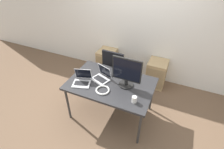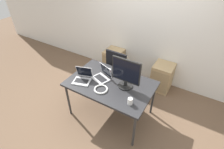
{
  "view_description": "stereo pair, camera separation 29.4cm",
  "coord_description": "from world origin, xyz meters",
  "px_view_note": "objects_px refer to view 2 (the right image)",
  "views": [
    {
      "loc": [
        0.95,
        -2.11,
        2.67
      ],
      "look_at": [
        0.0,
        0.05,
        0.91
      ],
      "focal_mm": 28.0,
      "sensor_mm": 36.0,
      "label": 1
    },
    {
      "loc": [
        1.22,
        -1.98,
        2.67
      ],
      "look_at": [
        0.0,
        0.05,
        0.91
      ],
      "focal_mm": 28.0,
      "sensor_mm": 36.0,
      "label": 2
    }
  ],
  "objects_px": {
    "cabinet_left": "(114,62)",
    "coffee_cup_white": "(130,101)",
    "laptop_right": "(102,76)",
    "cable_coil": "(101,89)",
    "monitor": "(126,74)",
    "coffee_cup_brown": "(109,71)",
    "laptop_left": "(83,78)",
    "cabinet_right": "(162,77)",
    "office_chair": "(120,75)"
  },
  "relations": [
    {
      "from": "cabinet_left",
      "to": "coffee_cup_white",
      "type": "relative_size",
      "value": 5.82
    },
    {
      "from": "coffee_cup_brown",
      "to": "monitor",
      "type": "bearing_deg",
      "value": -20.44
    },
    {
      "from": "laptop_right",
      "to": "cable_coil",
      "type": "distance_m",
      "value": 0.32
    },
    {
      "from": "laptop_right",
      "to": "cable_coil",
      "type": "height_order",
      "value": "laptop_right"
    },
    {
      "from": "cable_coil",
      "to": "laptop_left",
      "type": "bearing_deg",
      "value": 173.49
    },
    {
      "from": "cabinet_left",
      "to": "laptop_left",
      "type": "distance_m",
      "value": 1.51
    },
    {
      "from": "laptop_right",
      "to": "coffee_cup_white",
      "type": "distance_m",
      "value": 0.76
    },
    {
      "from": "office_chair",
      "to": "cabinet_left",
      "type": "height_order",
      "value": "office_chair"
    },
    {
      "from": "cabinet_right",
      "to": "laptop_right",
      "type": "distance_m",
      "value": 1.51
    },
    {
      "from": "laptop_left",
      "to": "cable_coil",
      "type": "xyz_separation_m",
      "value": [
        0.41,
        -0.05,
        -0.04
      ]
    },
    {
      "from": "cabinet_right",
      "to": "monitor",
      "type": "bearing_deg",
      "value": -105.77
    },
    {
      "from": "cabinet_left",
      "to": "coffee_cup_brown",
      "type": "xyz_separation_m",
      "value": [
        0.48,
        -1.01,
        0.5
      ]
    },
    {
      "from": "laptop_left",
      "to": "coffee_cup_brown",
      "type": "distance_m",
      "value": 0.49
    },
    {
      "from": "monitor",
      "to": "coffee_cup_white",
      "type": "relative_size",
      "value": 4.89
    },
    {
      "from": "cabinet_right",
      "to": "coffee_cup_brown",
      "type": "distance_m",
      "value": 1.36
    },
    {
      "from": "laptop_right",
      "to": "cable_coil",
      "type": "xyz_separation_m",
      "value": [
        0.15,
        -0.27,
        -0.04
      ]
    },
    {
      "from": "coffee_cup_white",
      "to": "laptop_right",
      "type": "bearing_deg",
      "value": 156.14
    },
    {
      "from": "laptop_right",
      "to": "coffee_cup_white",
      "type": "bearing_deg",
      "value": -23.86
    },
    {
      "from": "office_chair",
      "to": "laptop_right",
      "type": "distance_m",
      "value": 0.79
    },
    {
      "from": "office_chair",
      "to": "laptop_left",
      "type": "bearing_deg",
      "value": -106.43
    },
    {
      "from": "coffee_cup_brown",
      "to": "cable_coil",
      "type": "distance_m",
      "value": 0.47
    },
    {
      "from": "cabinet_left",
      "to": "cable_coil",
      "type": "xyz_separation_m",
      "value": [
        0.61,
        -1.46,
        0.46
      ]
    },
    {
      "from": "office_chair",
      "to": "cabinet_left",
      "type": "distance_m",
      "value": 0.7
    },
    {
      "from": "coffee_cup_white",
      "to": "cabinet_right",
      "type": "bearing_deg",
      "value": 86.84
    },
    {
      "from": "office_chair",
      "to": "coffee_cup_brown",
      "type": "bearing_deg",
      "value": -88.09
    },
    {
      "from": "cabinet_left",
      "to": "cabinet_right",
      "type": "relative_size",
      "value": 1.0
    },
    {
      "from": "cabinet_right",
      "to": "coffee_cup_brown",
      "type": "bearing_deg",
      "value": -126.85
    },
    {
      "from": "laptop_left",
      "to": "cable_coil",
      "type": "relative_size",
      "value": 1.53
    },
    {
      "from": "coffee_cup_brown",
      "to": "cable_coil",
      "type": "xyz_separation_m",
      "value": [
        0.13,
        -0.45,
        -0.03
      ]
    },
    {
      "from": "cabinet_left",
      "to": "monitor",
      "type": "relative_size",
      "value": 1.19
    },
    {
      "from": "cabinet_left",
      "to": "laptop_left",
      "type": "height_order",
      "value": "laptop_left"
    },
    {
      "from": "coffee_cup_brown",
      "to": "laptop_left",
      "type": "bearing_deg",
      "value": -125.05
    },
    {
      "from": "coffee_cup_white",
      "to": "coffee_cup_brown",
      "type": "height_order",
      "value": "coffee_cup_white"
    },
    {
      "from": "cabinet_left",
      "to": "monitor",
      "type": "bearing_deg",
      "value": -52.21
    },
    {
      "from": "laptop_left",
      "to": "cable_coil",
      "type": "height_order",
      "value": "laptop_left"
    },
    {
      "from": "office_chair",
      "to": "coffee_cup_white",
      "type": "distance_m",
      "value": 1.27
    },
    {
      "from": "cabinet_right",
      "to": "laptop_left",
      "type": "height_order",
      "value": "laptop_left"
    },
    {
      "from": "office_chair",
      "to": "coffee_cup_white",
      "type": "xyz_separation_m",
      "value": [
        0.69,
        -0.98,
        0.43
      ]
    },
    {
      "from": "coffee_cup_brown",
      "to": "coffee_cup_white",
      "type": "bearing_deg",
      "value": -35.56
    },
    {
      "from": "office_chair",
      "to": "cabinet_right",
      "type": "distance_m",
      "value": 0.94
    },
    {
      "from": "cabinet_right",
      "to": "coffee_cup_white",
      "type": "distance_m",
      "value": 1.58
    },
    {
      "from": "office_chair",
      "to": "laptop_right",
      "type": "bearing_deg",
      "value": -90.48
    },
    {
      "from": "cabinet_left",
      "to": "cable_coil",
      "type": "bearing_deg",
      "value": -67.25
    },
    {
      "from": "office_chair",
      "to": "cabinet_right",
      "type": "xyz_separation_m",
      "value": [
        0.78,
        0.52,
        -0.08
      ]
    },
    {
      "from": "coffee_cup_white",
      "to": "cable_coil",
      "type": "relative_size",
      "value": 0.46
    },
    {
      "from": "laptop_left",
      "to": "monitor",
      "type": "distance_m",
      "value": 0.78
    },
    {
      "from": "laptop_left",
      "to": "monitor",
      "type": "bearing_deg",
      "value": 18.78
    },
    {
      "from": "monitor",
      "to": "coffee_cup_brown",
      "type": "xyz_separation_m",
      "value": [
        -0.43,
        0.16,
        -0.21
      ]
    },
    {
      "from": "coffee_cup_white",
      "to": "coffee_cup_brown",
      "type": "relative_size",
      "value": 1.15
    },
    {
      "from": "office_chair",
      "to": "coffee_cup_brown",
      "type": "distance_m",
      "value": 0.65
    }
  ]
}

